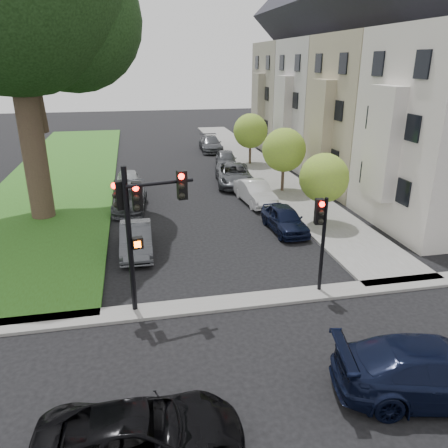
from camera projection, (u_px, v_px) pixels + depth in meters
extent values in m
plane|color=black|center=(255.00, 334.00, 14.19)|extent=(140.00, 140.00, 0.00)
cube|color=#2E5819|center=(64.00, 173.00, 34.47)|extent=(8.00, 44.00, 0.12)
cube|color=slate|center=(256.00, 164.00, 37.46)|extent=(3.50, 44.00, 0.12)
cube|color=slate|center=(241.00, 301.00, 16.01)|extent=(60.00, 1.00, 0.12)
cube|color=beige|center=(383.00, 144.00, 21.60)|extent=(0.70, 2.20, 5.50)
cube|color=black|center=(391.00, 123.00, 21.30)|extent=(0.08, 3.60, 6.00)
cube|color=tan|center=(376.00, 114.00, 29.03)|extent=(7.00, 7.40, 10.00)
cube|color=tan|center=(321.00, 124.00, 28.47)|extent=(0.70, 2.20, 5.50)
cube|color=black|center=(326.00, 108.00, 28.18)|extent=(0.08, 3.60, 6.00)
cube|color=beige|center=(328.00, 104.00, 35.91)|extent=(7.00, 7.40, 10.00)
cube|color=#2A2934|center=(336.00, 3.00, 33.29)|extent=(7.00, 7.55, 7.00)
cube|color=beige|center=(283.00, 111.00, 35.35)|extent=(0.70, 2.20, 5.50)
cube|color=black|center=(287.00, 99.00, 35.06)|extent=(0.08, 3.60, 6.00)
cube|color=#9E9280|center=(296.00, 97.00, 42.79)|extent=(7.00, 7.40, 10.00)
cube|color=#2A2934|center=(301.00, 13.00, 40.16)|extent=(7.00, 7.55, 7.00)
cube|color=#9E9280|center=(258.00, 103.00, 42.23)|extent=(0.70, 2.20, 5.50)
cube|color=black|center=(261.00, 92.00, 41.93)|extent=(0.08, 3.60, 6.00)
cylinder|color=#3E2E23|center=(32.00, 136.00, 23.11)|extent=(1.26, 1.26, 9.19)
sphere|color=black|center=(71.00, 20.00, 22.63)|extent=(7.35, 7.35, 7.35)
cylinder|color=#3E2E23|center=(321.00, 208.00, 23.40)|extent=(0.19, 0.19, 1.86)
sphere|color=olive|center=(324.00, 178.00, 22.82)|extent=(2.60, 2.60, 2.60)
cylinder|color=#3E2E23|center=(283.00, 177.00, 29.23)|extent=(0.20, 0.20, 2.05)
sphere|color=olive|center=(284.00, 150.00, 28.59)|extent=(2.87, 2.87, 2.87)
cylinder|color=#3E2E23|center=(250.00, 153.00, 37.02)|extent=(0.20, 0.20, 2.04)
sphere|color=olive|center=(250.00, 131.00, 36.37)|extent=(2.86, 2.86, 2.86)
cylinder|color=black|center=(130.00, 243.00, 14.57)|extent=(0.21, 0.21, 5.25)
cylinder|color=black|center=(160.00, 183.00, 14.07)|extent=(2.20, 0.54, 0.12)
cube|color=black|center=(137.00, 196.00, 14.07)|extent=(0.35, 0.32, 0.96)
cube|color=black|center=(182.00, 185.00, 14.24)|extent=(0.35, 0.32, 0.96)
cube|color=black|center=(120.00, 195.00, 14.19)|extent=(0.32, 0.35, 0.96)
sphere|color=#FF0C05|center=(137.00, 188.00, 13.82)|extent=(0.20, 0.20, 0.20)
sphere|color=black|center=(138.00, 207.00, 14.04)|extent=(0.20, 0.20, 0.20)
cube|color=black|center=(137.00, 243.00, 14.62)|extent=(0.39, 0.32, 0.38)
cube|color=#FF5905|center=(138.00, 244.00, 14.49)|extent=(0.22, 0.03, 0.22)
cylinder|color=black|center=(323.00, 247.00, 16.15)|extent=(0.16, 0.16, 3.78)
cube|color=black|center=(319.00, 212.00, 15.61)|extent=(0.33, 0.30, 0.95)
sphere|color=#FF0C05|center=(322.00, 204.00, 15.36)|extent=(0.20, 0.20, 0.20)
imported|color=black|center=(141.00, 436.00, 9.56)|extent=(4.64, 2.25, 1.27)
imported|color=black|center=(437.00, 371.00, 11.36)|extent=(5.67, 3.20, 1.55)
imported|color=black|center=(285.00, 219.00, 22.59)|extent=(1.73, 3.95, 1.32)
imported|color=silver|center=(255.00, 192.00, 27.03)|extent=(1.87, 4.33, 1.39)
imported|color=#3F4247|center=(234.00, 175.00, 31.11)|extent=(3.05, 5.50, 1.46)
imported|color=#3F4247|center=(226.00, 159.00, 36.06)|extent=(2.28, 4.37, 1.42)
imported|color=#3F4247|center=(211.00, 144.00, 42.71)|extent=(2.25, 5.03, 1.43)
imported|color=#3F4247|center=(136.00, 239.00, 20.03)|extent=(1.47, 4.08, 1.34)
imported|color=#3F4247|center=(130.00, 199.00, 25.93)|extent=(2.26, 4.70, 1.32)
imported|color=#999BA0|center=(129.00, 181.00, 29.65)|extent=(1.77, 4.04, 1.35)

